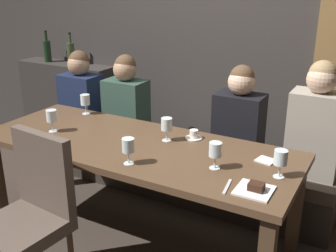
{
  "coord_description": "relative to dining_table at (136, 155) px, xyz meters",
  "views": [
    {
      "loc": [
        1.43,
        -2.11,
        1.8
      ],
      "look_at": [
        0.16,
        0.17,
        0.84
      ],
      "focal_mm": 43.5,
      "sensor_mm": 36.0,
      "label": 1
    }
  ],
  "objects": [
    {
      "name": "ground",
      "position": [
        0.0,
        0.0,
        -0.65
      ],
      "size": [
        9.0,
        9.0,
        0.0
      ],
      "primitive_type": "plane",
      "color": "#382D26"
    },
    {
      "name": "back_wall_tiled",
      "position": [
        0.0,
        1.22,
        0.85
      ],
      "size": [
        6.0,
        0.12,
        3.0
      ],
      "primitive_type": "cube",
      "color": "#383330",
      "rests_on": "ground"
    },
    {
      "name": "back_counter",
      "position": [
        -1.55,
        1.04,
        -0.18
      ],
      "size": [
        1.1,
        0.28,
        0.95
      ],
      "primitive_type": "cube",
      "color": "#2F2B29",
      "rests_on": "ground"
    },
    {
      "name": "dining_table",
      "position": [
        0.0,
        0.0,
        0.0
      ],
      "size": [
        2.2,
        0.84,
        0.74
      ],
      "color": "#493422",
      "rests_on": "ground"
    },
    {
      "name": "banquette_bench",
      "position": [
        0.0,
        0.7,
        -0.42
      ],
      "size": [
        2.5,
        0.44,
        0.45
      ],
      "color": "#312A23",
      "rests_on": "ground"
    },
    {
      "name": "chair_near_side",
      "position": [
        -0.24,
        -0.72,
        -0.09
      ],
      "size": [
        0.48,
        0.48,
        0.98
      ],
      "color": "brown",
      "rests_on": "ground"
    },
    {
      "name": "diner_redhead",
      "position": [
        -1.04,
        0.67,
        0.14
      ],
      "size": [
        0.36,
        0.24,
        0.73
      ],
      "color": "#192342",
      "rests_on": "banquette_bench"
    },
    {
      "name": "diner_bearded",
      "position": [
        -0.54,
        0.68,
        0.14
      ],
      "size": [
        0.36,
        0.24,
        0.74
      ],
      "color": "#2D473D",
      "rests_on": "banquette_bench"
    },
    {
      "name": "diner_far_end",
      "position": [
        0.48,
        0.7,
        0.15
      ],
      "size": [
        0.36,
        0.24,
        0.75
      ],
      "color": "black",
      "rests_on": "banquette_bench"
    },
    {
      "name": "diner_near_end",
      "position": [
        1.03,
        0.72,
        0.19
      ],
      "size": [
        0.36,
        0.24,
        0.83
      ],
      "color": "#9E9384",
      "rests_on": "banquette_bench"
    },
    {
      "name": "wine_bottle_dark_red",
      "position": [
        -1.77,
        1.02,
        0.42
      ],
      "size": [
        0.08,
        0.08,
        0.33
      ],
      "color": "black",
      "rests_on": "back_counter"
    },
    {
      "name": "wine_bottle_pale_label",
      "position": [
        -1.44,
        1.02,
        0.42
      ],
      "size": [
        0.08,
        0.08,
        0.33
      ],
      "color": "#384728",
      "rests_on": "back_counter"
    },
    {
      "name": "wine_glass_center_back",
      "position": [
        0.16,
        0.15,
        0.2
      ],
      "size": [
        0.08,
        0.08,
        0.16
      ],
      "color": "silver",
      "rests_on": "dining_table"
    },
    {
      "name": "wine_glass_near_left",
      "position": [
        0.14,
        -0.28,
        0.2
      ],
      "size": [
        0.08,
        0.08,
        0.16
      ],
      "color": "silver",
      "rests_on": "dining_table"
    },
    {
      "name": "wine_glass_near_right",
      "position": [
        0.98,
        -0.02,
        0.2
      ],
      "size": [
        0.08,
        0.08,
        0.16
      ],
      "color": "silver",
      "rests_on": "dining_table"
    },
    {
      "name": "wine_glass_far_right",
      "position": [
        0.62,
        -0.09,
        0.2
      ],
      "size": [
        0.08,
        0.08,
        0.16
      ],
      "color": "silver",
      "rests_on": "dining_table"
    },
    {
      "name": "wine_glass_end_left",
      "position": [
        -0.7,
        0.33,
        0.2
      ],
      "size": [
        0.08,
        0.08,
        0.16
      ],
      "color": "silver",
      "rests_on": "dining_table"
    },
    {
      "name": "wine_glass_center_front",
      "position": [
        -0.65,
        -0.1,
        0.2
      ],
      "size": [
        0.08,
        0.08,
        0.16
      ],
      "color": "silver",
      "rests_on": "dining_table"
    },
    {
      "name": "espresso_cup",
      "position": [
        0.31,
        0.27,
        0.11
      ],
      "size": [
        0.12,
        0.12,
        0.06
      ],
      "color": "white",
      "rests_on": "dining_table"
    },
    {
      "name": "dessert_plate",
      "position": [
        0.91,
        -0.24,
        0.1
      ],
      "size": [
        0.19,
        0.19,
        0.05
      ],
      "color": "white",
      "rests_on": "dining_table"
    },
    {
      "name": "fork_on_table",
      "position": [
        0.77,
        -0.27,
        0.09
      ],
      "size": [
        0.04,
        0.17,
        0.01
      ],
      "primitive_type": "cube",
      "rotation": [
        0.0,
        0.0,
        0.15
      ],
      "color": "silver",
      "rests_on": "dining_table"
    },
    {
      "name": "folded_napkin",
      "position": [
        0.85,
        0.16,
        0.09
      ],
      "size": [
        0.13,
        0.12,
        0.01
      ],
      "primitive_type": "cube",
      "rotation": [
        0.0,
        0.0,
        -0.2
      ],
      "color": "silver",
      "rests_on": "dining_table"
    }
  ]
}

